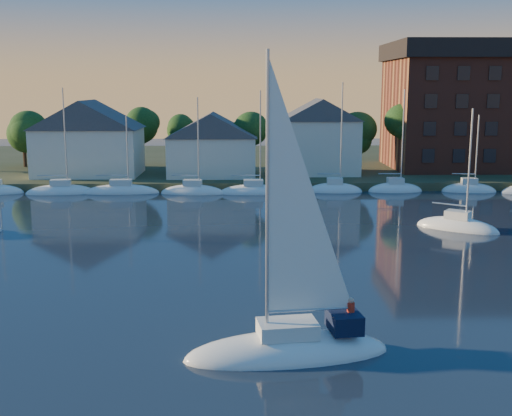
{
  "coord_description": "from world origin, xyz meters",
  "views": [
    {
      "loc": [
        -1.92,
        -25.43,
        12.29
      ],
      "look_at": [
        -1.02,
        22.0,
        3.31
      ],
      "focal_mm": 45.0,
      "sensor_mm": 36.0,
      "label": 1
    }
  ],
  "objects_px": {
    "clubhouse_east": "(319,136)",
    "hero_sailboat": "(291,342)",
    "clubhouse_centre": "(212,144)",
    "drifting_sailboat_right": "(457,228)",
    "clubhouse_west": "(88,137)",
    "condo_block": "(499,105)"
  },
  "relations": [
    {
      "from": "clubhouse_east",
      "to": "hero_sailboat",
      "type": "xyz_separation_m",
      "value": [
        -7.78,
        -56.38,
        -5.38
      ]
    },
    {
      "from": "clubhouse_centre",
      "to": "drifting_sailboat_right",
      "type": "relative_size",
      "value": 1.0
    },
    {
      "from": "clubhouse_centre",
      "to": "hero_sailboat",
      "type": "bearing_deg",
      "value": -83.47
    },
    {
      "from": "clubhouse_west",
      "to": "hero_sailboat",
      "type": "bearing_deg",
      "value": -68.14
    },
    {
      "from": "clubhouse_east",
      "to": "hero_sailboat",
      "type": "bearing_deg",
      "value": -97.85
    },
    {
      "from": "clubhouse_east",
      "to": "hero_sailboat",
      "type": "distance_m",
      "value": 57.17
    },
    {
      "from": "drifting_sailboat_right",
      "to": "clubhouse_centre",
      "type": "bearing_deg",
      "value": 165.27
    },
    {
      "from": "clubhouse_centre",
      "to": "condo_block",
      "type": "distance_m",
      "value": 41.05
    },
    {
      "from": "clubhouse_west",
      "to": "clubhouse_centre",
      "type": "relative_size",
      "value": 1.18
    },
    {
      "from": "clubhouse_west",
      "to": "condo_block",
      "type": "height_order",
      "value": "condo_block"
    },
    {
      "from": "clubhouse_centre",
      "to": "drifting_sailboat_right",
      "type": "xyz_separation_m",
      "value": [
        22.79,
        -27.88,
        -5.04
      ]
    },
    {
      "from": "condo_block",
      "to": "drifting_sailboat_right",
      "type": "bearing_deg",
      "value": -115.66
    },
    {
      "from": "clubhouse_east",
      "to": "drifting_sailboat_right",
      "type": "xyz_separation_m",
      "value": [
        8.79,
        -29.88,
        -5.9
      ]
    },
    {
      "from": "clubhouse_east",
      "to": "condo_block",
      "type": "bearing_deg",
      "value": 12.89
    },
    {
      "from": "clubhouse_west",
      "to": "condo_block",
      "type": "relative_size",
      "value": 0.44
    },
    {
      "from": "drifting_sailboat_right",
      "to": "hero_sailboat",
      "type": "bearing_deg",
      "value": -86.0
    },
    {
      "from": "clubhouse_west",
      "to": "drifting_sailboat_right",
      "type": "bearing_deg",
      "value": -36.67
    },
    {
      "from": "drifting_sailboat_right",
      "to": "clubhouse_east",
      "type": "bearing_deg",
      "value": 142.4
    },
    {
      "from": "clubhouse_east",
      "to": "hero_sailboat",
      "type": "height_order",
      "value": "hero_sailboat"
    },
    {
      "from": "clubhouse_centre",
      "to": "clubhouse_east",
      "type": "relative_size",
      "value": 1.1
    },
    {
      "from": "clubhouse_west",
      "to": "clubhouse_east",
      "type": "bearing_deg",
      "value": 1.91
    },
    {
      "from": "clubhouse_west",
      "to": "hero_sailboat",
      "type": "height_order",
      "value": "hero_sailboat"
    }
  ]
}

